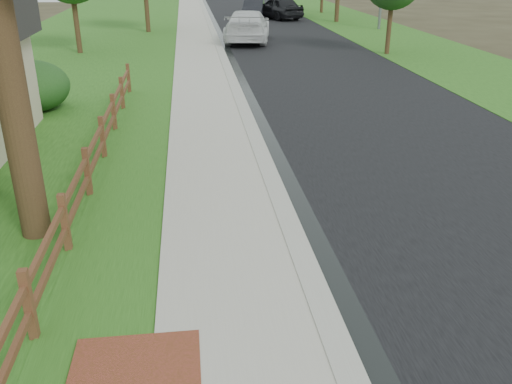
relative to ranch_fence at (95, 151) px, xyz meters
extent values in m
plane|color=#322C1B|center=(3.60, -6.40, -0.62)|extent=(120.00, 120.00, 0.00)
cube|color=black|center=(8.20, 28.60, -0.61)|extent=(8.00, 90.00, 0.02)
cube|color=gray|center=(4.00, 28.60, -0.56)|extent=(0.40, 90.00, 0.12)
cube|color=black|center=(4.35, 28.60, -0.60)|extent=(0.50, 90.00, 0.00)
cube|color=#ABA595|center=(2.70, 28.60, -0.57)|extent=(2.20, 90.00, 0.10)
cube|color=#255117|center=(0.80, 28.60, -0.59)|extent=(1.60, 90.00, 0.06)
cube|color=#255117|center=(-4.40, 28.60, -0.60)|extent=(9.00, 90.00, 0.04)
cube|color=#255117|center=(15.10, 28.60, -0.60)|extent=(6.00, 90.00, 0.04)
cube|color=#4B2B19|center=(0.00, -6.00, -0.07)|extent=(0.12, 0.12, 1.10)
cube|color=#4B2B19|center=(0.00, -3.60, -0.07)|extent=(0.12, 0.12, 1.10)
cube|color=#4B2B19|center=(0.00, -1.20, -0.07)|extent=(0.12, 0.12, 1.10)
cube|color=#4B2B19|center=(0.00, 1.20, -0.07)|extent=(0.12, 0.12, 1.10)
cube|color=#4B2B19|center=(0.00, 3.60, -0.07)|extent=(0.12, 0.12, 1.10)
cube|color=#4B2B19|center=(0.00, 6.00, -0.07)|extent=(0.12, 0.12, 1.10)
cube|color=#4B2B19|center=(0.00, 8.40, -0.07)|extent=(0.12, 0.12, 1.10)
cube|color=#4B2B19|center=(0.00, -7.20, -0.17)|extent=(0.08, 2.35, 0.10)
cube|color=#4B2B19|center=(0.00, -4.80, -0.17)|extent=(0.08, 2.35, 0.10)
cube|color=#4B2B19|center=(0.00, -4.80, 0.23)|extent=(0.08, 2.35, 0.10)
cube|color=#4B2B19|center=(0.00, -2.40, -0.17)|extent=(0.08, 2.35, 0.10)
cube|color=#4B2B19|center=(0.00, -2.40, 0.23)|extent=(0.08, 2.35, 0.10)
cube|color=#4B2B19|center=(0.00, 0.00, -0.17)|extent=(0.08, 2.35, 0.10)
cube|color=#4B2B19|center=(0.00, 0.00, 0.23)|extent=(0.08, 2.35, 0.10)
cube|color=#4B2B19|center=(0.00, 2.40, -0.17)|extent=(0.08, 2.35, 0.10)
cube|color=#4B2B19|center=(0.00, 2.40, 0.23)|extent=(0.08, 2.35, 0.10)
cube|color=#4B2B19|center=(0.00, 4.80, -0.17)|extent=(0.08, 2.35, 0.10)
cube|color=#4B2B19|center=(0.00, 4.80, 0.23)|extent=(0.08, 2.35, 0.10)
cube|color=#4B2B19|center=(0.00, 7.20, -0.17)|extent=(0.08, 2.35, 0.10)
cube|color=#4B2B19|center=(0.00, 7.20, 0.23)|extent=(0.08, 2.35, 0.10)
cylinder|color=#3B2718|center=(-0.70, -2.90, 2.13)|extent=(0.52, 0.52, 5.50)
imported|color=silver|center=(5.84, 20.94, 0.30)|extent=(3.52, 6.54, 1.80)
imported|color=black|center=(9.68, 33.17, 0.27)|extent=(3.90, 5.48, 1.73)
imported|color=black|center=(7.71, 33.37, 0.13)|extent=(2.36, 4.65, 1.46)
ellipsoid|color=#1D4117|center=(-2.90, 6.18, 0.21)|extent=(3.15, 3.15, 1.66)
cylinder|color=#3B2718|center=(-3.40, 17.88, 1.36)|extent=(0.27, 0.27, 3.95)
cylinder|color=#3B2718|center=(12.60, 15.59, 1.10)|extent=(0.24, 0.24, 3.44)
camera|label=1|loc=(2.23, -12.23, 4.15)|focal=38.00mm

